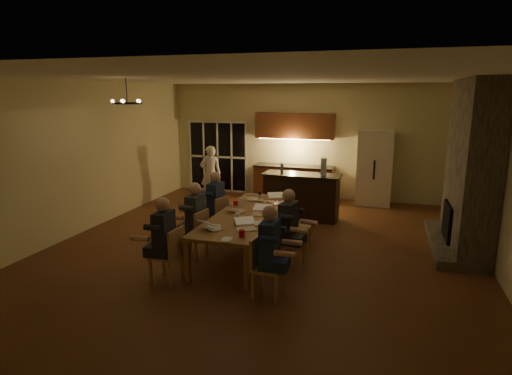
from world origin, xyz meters
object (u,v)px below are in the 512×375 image
Objects in this scene: laptop_c at (237,205)px; mug_back at (241,200)px; person_right_near at (269,252)px; person_left_near at (164,240)px; standing_person at (211,174)px; chair_left_mid at (193,234)px; can_silver at (235,222)px; chair_right_far at (300,224)px; plate_far at (279,204)px; bar_island at (301,196)px; person_left_mid at (196,220)px; bar_blender at (324,167)px; redcup_near at (242,234)px; chair_left_near at (166,255)px; laptop_a at (213,222)px; redcup_mid at (236,204)px; refrigerator at (375,168)px; laptop_f at (277,197)px; can_cola at (260,194)px; chair_right_mid at (290,241)px; person_right_mid at (288,229)px; dining_table at (248,233)px; chair_right_near at (269,268)px; laptop_e at (255,195)px; mug_mid at (265,203)px; plate_near at (260,223)px; laptop_b at (246,223)px; person_left_far at (216,205)px; chandelier at (127,103)px; bar_bottle at (282,168)px; plate_left at (214,226)px; chair_left_far at (215,217)px; mug_front at (238,216)px.

laptop_c is 0.65m from mug_back.
laptop_c is at bearing 32.24° from person_right_near.
standing_person reaches higher than person_left_near.
chair_left_mid is 7.42× the size of can_silver.
standing_person is at bearing 45.60° from chair_right_far.
standing_person is 5.97× the size of plate_far.
bar_island is 1.32× the size of person_left_mid.
redcup_near is at bearing -106.21° from bar_blender.
chair_left_near is 0.90m from laptop_a.
refrigerator is at bearing 57.88° from redcup_mid.
laptop_f reaches higher than can_cola.
chair_right_mid is at bearing 103.64° from chair_left_mid.
person_right_mid is (1.72, -0.04, 0.00)m from person_left_mid.
chair_left_near is at bearing -116.79° from plate_far.
bar_blender is at bearing 43.18° from can_cola.
bar_blender reaches higher than dining_table.
chair_right_near is 0.25m from person_right_near.
chair_right_mid is at bearing -2.35° from person_right_near.
laptop_c is 0.89m from can_silver.
laptop_e reaches higher than mug_mid.
dining_table is 0.79m from plate_near.
laptop_b is 3.20× the size of mug_back.
dining_table is 1.42m from redcup_near.
person_left_far reaches higher than mug_mid.
chair_right_mid is at bearing -98.25° from bar_blender.
mug_mid is 0.83× the size of redcup_mid.
laptop_c is 0.93m from plate_near.
chandelier is (-4.29, -4.76, 1.75)m from refrigerator.
person_left_mid is at bearing -106.80° from bar_bottle.
laptop_f is at bearing 161.28° from chair_left_near.
laptop_b is 1.30× the size of plate_left.
bar_blender is (1.41, 2.05, 0.47)m from redcup_mid.
bar_bottle is (0.94, 1.85, 0.51)m from person_left_far.
chair_right_far is 0.80m from mug_mid.
laptop_f reaches higher than chair_left_far.
bar_blender is at bearing 148.13° from person_left_mid.
bar_island is at bearing 59.30° from can_cola.
mug_mid is (-0.70, 2.26, 0.36)m from chair_right_near.
chair_left_near reaches higher than plate_near.
plate_far is at bearing 28.13° from person_right_mid.
bar_blender is at bearing -143.95° from laptop_e.
mug_front is at bearing -99.15° from bar_island.
refrigerator is at bearing 156.29° from chair_left_far.
person_left_near is at bearing -138.53° from laptop_f.
bar_island reaches higher than chair_right_near.
chair_right_far is at bearing -91.02° from laptop_a.
bar_island is at bearing 54.55° from laptop_b.
mug_mid is (0.33, -0.40, -0.06)m from laptop_e.
mug_back is at bearing -173.14° from plate_far.
mug_mid is at bearing 93.72° from person_left_far.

